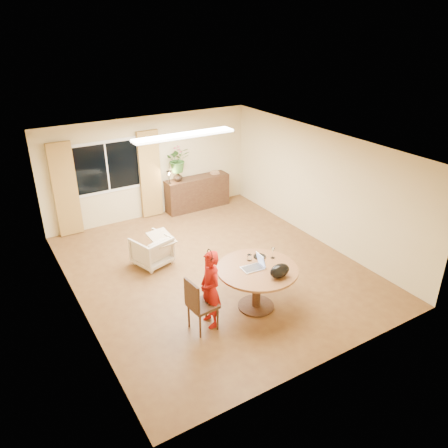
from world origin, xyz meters
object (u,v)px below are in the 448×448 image
dining_chair (203,304)px  armchair (152,250)px  child (210,289)px  dining_table (257,277)px  sideboard (197,193)px

dining_chair → armchair: size_ratio=1.39×
child → armchair: child is taller
dining_table → sideboard: sideboard is taller
dining_table → dining_chair: (-1.11, -0.03, -0.15)m
dining_table → dining_chair: bearing=-178.4°
dining_chair → child: size_ratio=0.71×
armchair → sideboard: size_ratio=0.40×
dining_chair → child: child is taller
sideboard → dining_table: bearing=-105.1°
armchair → sideboard: bearing=-153.1°
child → sideboard: size_ratio=0.78×
dining_table → sideboard: bearing=74.9°
armchair → sideboard: sideboard is taller
dining_table → child: 0.94m
dining_table → child: bearing=179.1°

